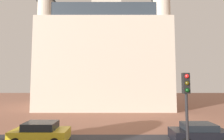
{
  "coord_description": "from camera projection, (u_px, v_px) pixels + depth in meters",
  "views": [
    {
      "loc": [
        -0.51,
        -3.45,
        4.52
      ],
      "look_at": [
        -0.45,
        10.29,
        5.55
      ],
      "focal_mm": 26.8,
      "sensor_mm": 36.0,
      "label": 1
    }
  ],
  "objects": [
    {
      "name": "car_yellow",
      "position": [
        40.0,
        133.0,
        12.61
      ],
      "size": [
        4.17,
        2.1,
        1.52
      ],
      "color": "gold",
      "rests_on": "ground_plane"
    },
    {
      "name": "landmark_building",
      "position": [
        105.0,
        56.0,
        32.86
      ],
      "size": [
        22.27,
        15.08,
        33.49
      ],
      "color": "beige",
      "rests_on": "ground_plane"
    },
    {
      "name": "ground_plane",
      "position": [
        118.0,
        140.0,
        13.07
      ],
      "size": [
        120.0,
        120.0,
        0.0
      ],
      "primitive_type": "plane",
      "color": "#93604C"
    },
    {
      "name": "car_black",
      "position": [
        198.0,
        133.0,
        12.66
      ],
      "size": [
        4.12,
        1.99,
        1.43
      ],
      "color": "black",
      "rests_on": "ground_plane"
    },
    {
      "name": "traffic_light_pole",
      "position": [
        186.0,
        108.0,
        7.23
      ],
      "size": [
        0.28,
        0.34,
        4.94
      ],
      "color": "black",
      "rests_on": "ground_plane"
    }
  ]
}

